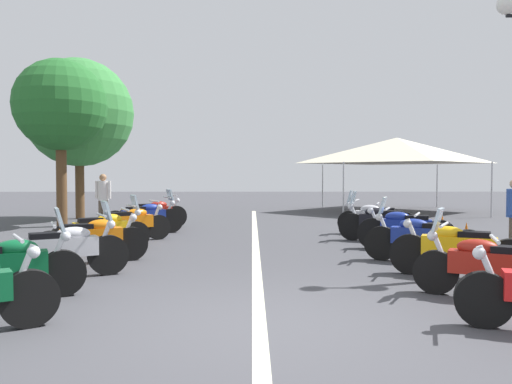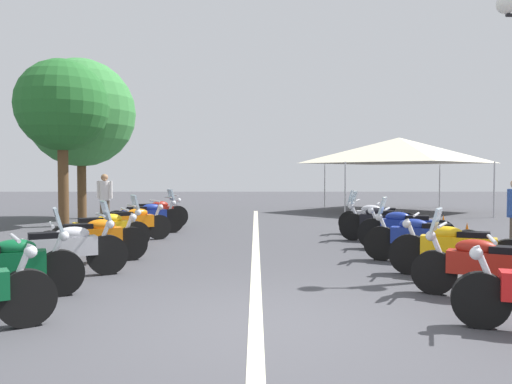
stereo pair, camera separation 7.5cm
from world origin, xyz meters
The scene contains 21 objects.
ground_plane centered at (0.00, 0.00, 0.00)m, with size 80.00×80.00×0.00m, color #424247.
lane_centre_stripe centered at (5.34, 0.00, 0.00)m, with size 22.72×0.16×0.01m, color beige.
motorcycle_left_row_1 centered at (1.07, 3.28, 0.46)m, with size 1.07×1.95×1.20m.
motorcycle_left_row_2 centered at (2.49, 3.05, 0.47)m, with size 1.14×1.91×1.22m.
motorcycle_left_row_3 centered at (3.86, 3.02, 0.46)m, with size 1.08×1.92×1.00m.
motorcycle_left_row_4 centered at (5.31, 3.27, 0.46)m, with size 1.18×1.89×1.19m.
motorcycle_left_row_5 centered at (6.84, 3.04, 0.45)m, with size 1.26×1.82×0.99m.
motorcycle_left_row_6 centered at (8.29, 3.00, 0.48)m, with size 1.17×2.01×1.23m.
motorcycle_left_row_7 centered at (9.69, 3.04, 0.47)m, with size 1.21×1.92×1.01m.
motorcycle_right_row_1 centered at (1.15, -3.05, 0.46)m, with size 1.12×1.83×1.19m.
motorcycle_right_row_2 centered at (2.54, -3.19, 0.46)m, with size 1.05×2.01×1.01m.
motorcycle_right_row_3 centered at (3.88, -3.08, 0.47)m, with size 1.04×2.07×1.22m.
motorcycle_right_row_4 centered at (5.44, -3.24, 0.47)m, with size 0.91×2.02×1.02m.
motorcycle_right_row_5 centered at (6.79, -3.08, 0.48)m, with size 0.98×2.07×1.23m.
motorcycle_right_row_6 centered at (8.13, -3.26, 0.47)m, with size 0.94×2.05×1.21m.
traffic_cone_0 centered at (5.34, -4.53, 0.29)m, with size 0.36×0.36×0.61m.
traffic_cone_1 centered at (7.28, -4.75, 0.29)m, with size 0.36×0.36×0.61m.
bystander_0 centered at (10.36, 4.75, 0.96)m, with size 0.32×0.52×1.64m.
roadside_tree_0 centered at (10.34, 6.03, 3.76)m, with size 2.84×2.84×5.21m.
roadside_tree_1 centered at (13.06, 6.40, 3.86)m, with size 3.92×3.92×5.83m.
event_tent centered at (16.27, -6.16, 2.65)m, with size 6.23×6.23×3.20m.
Camera 2 is at (-5.39, 0.00, 1.66)m, focal length 35.29 mm.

